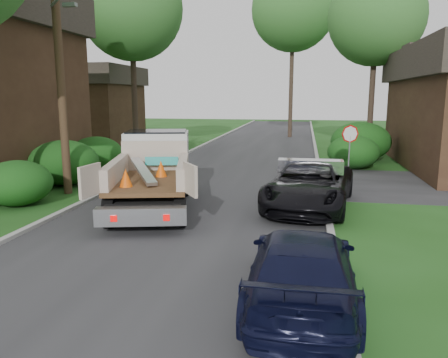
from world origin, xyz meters
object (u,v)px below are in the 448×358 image
at_px(tree_left_far, 131,9).
at_px(black_pickup, 310,185).
at_px(navy_suv, 302,267).
at_px(flatbed_truck, 155,165).
at_px(utility_pole, 59,53).
at_px(stop_sign, 350,142).
at_px(house_left_far, 86,104).
at_px(tree_center_far, 293,9).
at_px(tree_right_far, 376,18).

height_order(tree_left_far, black_pickup, tree_left_far).
distance_m(black_pickup, navy_suv, 7.00).
bearing_deg(flatbed_truck, utility_pole, 156.08).
xyz_separation_m(stop_sign, utility_pole, (-10.68, -4.02, 3.40)).
bearing_deg(stop_sign, house_left_far, 145.19).
distance_m(tree_left_far, navy_suv, 23.82).
xyz_separation_m(tree_left_far, navy_suv, (10.86, -19.50, -8.32)).
relative_size(stop_sign, utility_pole, 0.25).
xyz_separation_m(house_left_far, tree_center_far, (15.50, 8.00, 7.93)).
relative_size(tree_center_far, navy_suv, 3.19).
relative_size(house_left_far, tree_left_far, 0.62).
bearing_deg(navy_suv, stop_sign, -98.59).
bearing_deg(tree_right_far, black_pickup, -104.30).
xyz_separation_m(tree_right_far, black_pickup, (-3.95, -15.50, -7.72)).
height_order(stop_sign, navy_suv, stop_sign).
bearing_deg(flatbed_truck, black_pickup, -12.10).
bearing_deg(tree_right_far, navy_suv, -100.43).
bearing_deg(tree_center_far, navy_suv, -87.61).
distance_m(tree_right_far, tree_center_far, 11.68).
height_order(stop_sign, flatbed_truck, stop_sign).
height_order(utility_pole, house_left_far, utility_pole).
distance_m(utility_pole, tree_center_far, 26.75).
height_order(tree_left_far, navy_suv, tree_left_far).
bearing_deg(utility_pole, stop_sign, 20.62).
bearing_deg(house_left_far, utility_pole, -64.77).
xyz_separation_m(stop_sign, house_left_far, (-18.70, 13.00, 1.27)).
distance_m(house_left_far, tree_left_far, 9.81).
bearing_deg(flatbed_truck, tree_center_far, 67.71).
height_order(stop_sign, utility_pole, utility_pole).
relative_size(utility_pole, tree_right_far, 0.87).
bearing_deg(tree_left_far, house_left_far, 140.19).
distance_m(tree_center_far, black_pickup, 27.51).
height_order(tree_left_far, tree_right_far, tree_left_far).
relative_size(tree_right_far, black_pickup, 2.10).
xyz_separation_m(house_left_far, black_pickup, (17.05, -17.50, -2.29)).
relative_size(tree_left_far, black_pickup, 2.23).
bearing_deg(tree_left_far, tree_right_far, 11.31).
bearing_deg(black_pickup, tree_center_far, 102.32).
bearing_deg(navy_suv, flatbed_truck, -52.61).
height_order(stop_sign, tree_left_far, tree_left_far).
bearing_deg(tree_left_far, utility_pole, -80.46).
xyz_separation_m(stop_sign, flatbed_truck, (-6.97, -4.67, -0.47)).
bearing_deg(black_pickup, navy_suv, -82.72).
bearing_deg(stop_sign, tree_center_far, 98.66).
height_order(utility_pole, navy_suv, utility_pole).
bearing_deg(tree_right_far, stop_sign, -101.81).
bearing_deg(tree_left_far, flatbed_truck, -65.65).
xyz_separation_m(stop_sign, black_pickup, (-1.65, -4.50, -1.02)).
relative_size(house_left_far, tree_center_far, 0.52).
bearing_deg(tree_right_far, utility_pole, -130.84).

